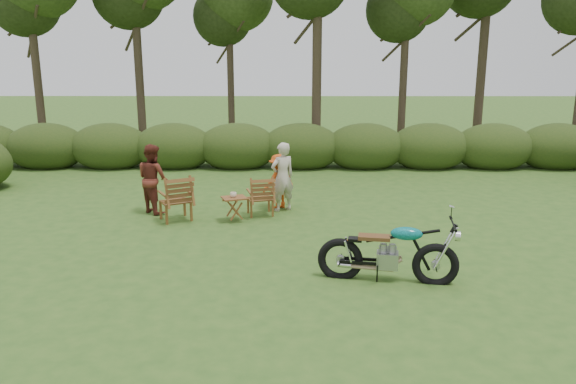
{
  "coord_description": "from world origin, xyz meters",
  "views": [
    {
      "loc": [
        -0.34,
        -8.36,
        3.46
      ],
      "look_at": [
        -0.39,
        2.03,
        0.9
      ],
      "focal_mm": 35.0,
      "sensor_mm": 36.0,
      "label": 1
    }
  ],
  "objects_px": {
    "motorcycle": "(386,280)",
    "adult_b": "(155,212)",
    "lawn_chair_left": "(176,220)",
    "side_table": "(234,209)",
    "adult_a": "(283,210)",
    "child": "(279,208)",
    "cup": "(233,195)",
    "lawn_chair_right": "(260,215)"
  },
  "relations": [
    {
      "from": "lawn_chair_left",
      "to": "adult_b",
      "type": "height_order",
      "value": "adult_b"
    },
    {
      "from": "lawn_chair_left",
      "to": "cup",
      "type": "xyz_separation_m",
      "value": [
        1.24,
        -0.07,
        0.58
      ]
    },
    {
      "from": "lawn_chair_left",
      "to": "cup",
      "type": "bearing_deg",
      "value": 148.6
    },
    {
      "from": "cup",
      "to": "adult_a",
      "type": "relative_size",
      "value": 0.09
    },
    {
      "from": "motorcycle",
      "to": "lawn_chair_right",
      "type": "relative_size",
      "value": 2.34
    },
    {
      "from": "adult_a",
      "to": "adult_b",
      "type": "height_order",
      "value": "adult_a"
    },
    {
      "from": "adult_a",
      "to": "adult_b",
      "type": "bearing_deg",
      "value": -27.16
    },
    {
      "from": "cup",
      "to": "child",
      "type": "height_order",
      "value": "cup"
    },
    {
      "from": "motorcycle",
      "to": "lawn_chair_right",
      "type": "bearing_deg",
      "value": 130.11
    },
    {
      "from": "side_table",
      "to": "motorcycle",
      "type": "bearing_deg",
      "value": -49.85
    },
    {
      "from": "lawn_chair_right",
      "to": "cup",
      "type": "xyz_separation_m",
      "value": [
        -0.54,
        -0.48,
        0.58
      ]
    },
    {
      "from": "adult_a",
      "to": "child",
      "type": "distance_m",
      "value": 0.25
    },
    {
      "from": "adult_a",
      "to": "child",
      "type": "xyz_separation_m",
      "value": [
        -0.09,
        0.23,
        0.0
      ]
    },
    {
      "from": "side_table",
      "to": "child",
      "type": "xyz_separation_m",
      "value": [
        0.92,
        1.08,
        -0.26
      ]
    },
    {
      "from": "lawn_chair_left",
      "to": "adult_a",
      "type": "bearing_deg",
      "value": 170.46
    },
    {
      "from": "adult_a",
      "to": "adult_b",
      "type": "distance_m",
      "value": 2.88
    },
    {
      "from": "adult_b",
      "to": "child",
      "type": "bearing_deg",
      "value": -128.12
    },
    {
      "from": "side_table",
      "to": "adult_b",
      "type": "xyz_separation_m",
      "value": [
        -1.87,
        0.69,
        -0.26
      ]
    },
    {
      "from": "adult_b",
      "to": "cup",
      "type": "bearing_deg",
      "value": -156.32
    },
    {
      "from": "side_table",
      "to": "adult_a",
      "type": "relative_size",
      "value": 0.34
    },
    {
      "from": "lawn_chair_right",
      "to": "child",
      "type": "xyz_separation_m",
      "value": [
        0.4,
        0.59,
        0.0
      ]
    },
    {
      "from": "adult_a",
      "to": "child",
      "type": "relative_size",
      "value": 1.24
    },
    {
      "from": "motorcycle",
      "to": "lawn_chair_left",
      "type": "relative_size",
      "value": 2.09
    },
    {
      "from": "motorcycle",
      "to": "side_table",
      "type": "xyz_separation_m",
      "value": [
        -2.7,
        3.2,
        0.26
      ]
    },
    {
      "from": "adult_b",
      "to": "side_table",
      "type": "bearing_deg",
      "value": -156.3
    },
    {
      "from": "cup",
      "to": "adult_b",
      "type": "height_order",
      "value": "adult_b"
    },
    {
      "from": "adult_b",
      "to": "lawn_chair_left",
      "type": "bearing_deg",
      "value": 178.37
    },
    {
      "from": "side_table",
      "to": "adult_a",
      "type": "distance_m",
      "value": 1.34
    },
    {
      "from": "cup",
      "to": "child",
      "type": "bearing_deg",
      "value": 48.73
    },
    {
      "from": "lawn_chair_right",
      "to": "adult_b",
      "type": "xyz_separation_m",
      "value": [
        -2.39,
        0.2,
        0.0
      ]
    },
    {
      "from": "child",
      "to": "side_table",
      "type": "bearing_deg",
      "value": 14.79
    },
    {
      "from": "motorcycle",
      "to": "lawn_chair_left",
      "type": "distance_m",
      "value": 5.14
    },
    {
      "from": "side_table",
      "to": "cup",
      "type": "xyz_separation_m",
      "value": [
        -0.02,
        0.01,
        0.32
      ]
    },
    {
      "from": "motorcycle",
      "to": "child",
      "type": "relative_size",
      "value": 1.64
    },
    {
      "from": "lawn_chair_right",
      "to": "adult_a",
      "type": "xyz_separation_m",
      "value": [
        0.49,
        0.36,
        0.0
      ]
    },
    {
      "from": "lawn_chair_left",
      "to": "side_table",
      "type": "xyz_separation_m",
      "value": [
        1.26,
        -0.07,
        0.26
      ]
    },
    {
      "from": "cup",
      "to": "adult_a",
      "type": "height_order",
      "value": "adult_a"
    },
    {
      "from": "adult_a",
      "to": "lawn_chair_left",
      "type": "bearing_deg",
      "value": -11.45
    },
    {
      "from": "lawn_chair_right",
      "to": "lawn_chair_left",
      "type": "height_order",
      "value": "lawn_chair_left"
    },
    {
      "from": "motorcycle",
      "to": "adult_b",
      "type": "bearing_deg",
      "value": 149.11
    },
    {
      "from": "lawn_chair_right",
      "to": "adult_a",
      "type": "distance_m",
      "value": 0.6
    },
    {
      "from": "side_table",
      "to": "lawn_chair_right",
      "type": "bearing_deg",
      "value": 43.03
    }
  ]
}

